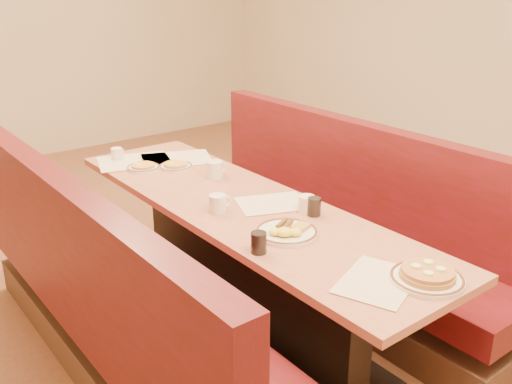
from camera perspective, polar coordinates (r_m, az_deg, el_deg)
ground at (r=3.34m, az=-1.34°, el=-13.12°), size 8.00×8.00×0.00m
diner_table at (r=3.15m, az=-1.40°, el=-7.47°), size 0.70×2.50×0.75m
booth_left at (r=2.84m, az=-13.59°, el=-11.81°), size 0.55×2.50×1.05m
booth_right at (r=3.59m, az=8.05°, el=-4.17°), size 0.55×2.50×1.05m
placemat_near_left at (r=2.30m, az=12.07°, el=-8.72°), size 0.42×0.37×0.00m
placemat_near_right at (r=2.98m, az=1.64°, el=-1.14°), size 0.43×0.38×0.00m
placemat_far_left at (r=3.73m, az=-12.05°, el=3.03°), size 0.53×0.46×0.00m
placemat_far_right at (r=3.74m, az=-7.94°, el=3.32°), size 0.53×0.47×0.00m
pancake_plate at (r=2.34m, az=16.75°, el=-8.07°), size 0.29×0.29×0.07m
eggs_plate at (r=2.63m, az=3.09°, el=-3.97°), size 0.29×0.29×0.06m
extra_plate_mid at (r=3.56m, az=-8.05°, el=2.61°), size 0.21×0.21×0.04m
extra_plate_far at (r=3.58m, az=-11.22°, el=2.47°), size 0.20×0.20×0.04m
coffee_mug_a at (r=2.87m, az=5.12°, el=-1.18°), size 0.12×0.08×0.09m
coffee_mug_b at (r=2.86m, az=-3.80°, el=-1.14°), size 0.12×0.09×0.09m
coffee_mug_c at (r=3.35m, az=-4.10°, el=2.27°), size 0.14×0.10×0.10m
coffee_mug_d at (r=3.80m, az=-13.72°, el=3.75°), size 0.10×0.07×0.08m
soda_tumbler_near at (r=2.45m, az=0.27°, el=-5.09°), size 0.07×0.07×0.10m
soda_tumbler_mid at (r=2.84m, az=5.84°, el=-1.46°), size 0.07×0.07×0.09m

